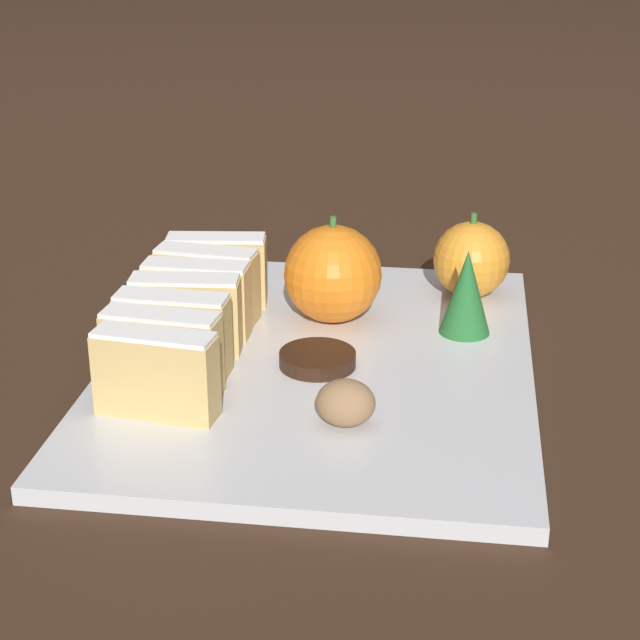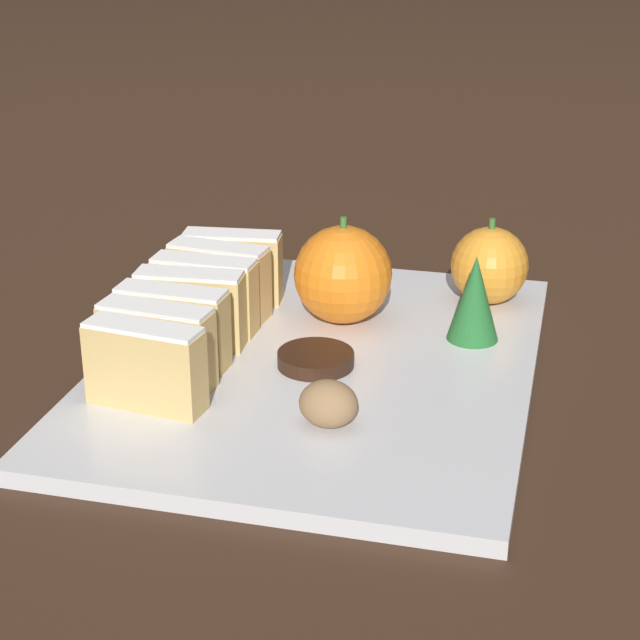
# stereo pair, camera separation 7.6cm
# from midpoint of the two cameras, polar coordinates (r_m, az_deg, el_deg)

# --- Properties ---
(ground_plane) EXTENTS (6.00, 6.00, 0.00)m
(ground_plane) POSITION_cam_midpoint_polar(r_m,az_deg,el_deg) (0.77, -2.80, -2.92)
(ground_plane) COLOR #382316
(serving_platter) EXTENTS (0.30, 0.39, 0.01)m
(serving_platter) POSITION_cam_midpoint_polar(r_m,az_deg,el_deg) (0.77, -2.81, -2.52)
(serving_platter) COLOR silver
(serving_platter) RESTS_ON ground_plane
(stollen_slice_front) EXTENTS (0.08, 0.03, 0.06)m
(stollen_slice_front) POSITION_cam_midpoint_polar(r_m,az_deg,el_deg) (0.69, -11.87, -2.91)
(stollen_slice_front) COLOR tan
(stollen_slice_front) RESTS_ON serving_platter
(stollen_slice_second) EXTENTS (0.08, 0.03, 0.06)m
(stollen_slice_second) POSITION_cam_midpoint_polar(r_m,az_deg,el_deg) (0.72, -11.41, -1.79)
(stollen_slice_second) COLOR tan
(stollen_slice_second) RESTS_ON serving_platter
(stollen_slice_third) EXTENTS (0.08, 0.03, 0.06)m
(stollen_slice_third) POSITION_cam_midpoint_polar(r_m,az_deg,el_deg) (0.75, -10.72, -0.77)
(stollen_slice_third) COLOR tan
(stollen_slice_third) RESTS_ON serving_platter
(stollen_slice_fourth) EXTENTS (0.08, 0.03, 0.06)m
(stollen_slice_fourth) POSITION_cam_midpoint_polar(r_m,az_deg,el_deg) (0.78, -9.99, 0.17)
(stollen_slice_fourth) COLOR tan
(stollen_slice_fourth) RESTS_ON serving_platter
(stollen_slice_fifth) EXTENTS (0.08, 0.03, 0.06)m
(stollen_slice_fifth) POSITION_cam_midpoint_polar(r_m,az_deg,el_deg) (0.81, -9.28, 1.04)
(stollen_slice_fifth) COLOR tan
(stollen_slice_fifth) RESTS_ON serving_platter
(stollen_slice_sixth) EXTENTS (0.08, 0.03, 0.06)m
(stollen_slice_sixth) POSITION_cam_midpoint_polar(r_m,az_deg,el_deg) (0.84, -8.63, 1.85)
(stollen_slice_sixth) COLOR tan
(stollen_slice_sixth) RESTS_ON serving_platter
(stollen_slice_back) EXTENTS (0.08, 0.03, 0.06)m
(stollen_slice_back) POSITION_cam_midpoint_polar(r_m,az_deg,el_deg) (0.86, -8.03, 2.61)
(stollen_slice_back) COLOR tan
(stollen_slice_back) RESTS_ON serving_platter
(orange_near) EXTENTS (0.08, 0.08, 0.08)m
(orange_near) POSITION_cam_midpoint_polar(r_m,az_deg,el_deg) (0.82, -2.12, 2.43)
(orange_near) COLOR orange
(orange_near) RESTS_ON serving_platter
(orange_far) EXTENTS (0.06, 0.06, 0.07)m
(orange_far) POSITION_cam_midpoint_polar(r_m,az_deg,el_deg) (0.88, 5.64, 3.18)
(orange_far) COLOR orange
(orange_far) RESTS_ON serving_platter
(walnut) EXTENTS (0.04, 0.03, 0.03)m
(walnut) POSITION_cam_midpoint_polar(r_m,az_deg,el_deg) (0.67, -1.85, -4.52)
(walnut) COLOR #8E6B47
(walnut) RESTS_ON serving_platter
(chocolate_cookie) EXTENTS (0.05, 0.05, 0.01)m
(chocolate_cookie) POSITION_cam_midpoint_polar(r_m,az_deg,el_deg) (0.76, -2.66, -2.19)
(chocolate_cookie) COLOR black
(chocolate_cookie) RESTS_ON serving_platter
(evergreen_sprig) EXTENTS (0.04, 0.04, 0.07)m
(evergreen_sprig) POSITION_cam_midpoint_polar(r_m,az_deg,el_deg) (0.80, 5.15, 1.45)
(evergreen_sprig) COLOR #23662D
(evergreen_sprig) RESTS_ON serving_platter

